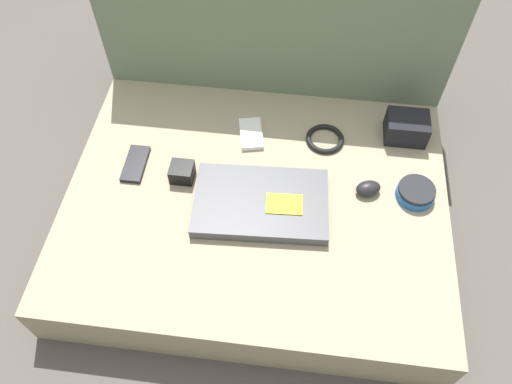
# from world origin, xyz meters

# --- Properties ---
(ground_plane) EXTENTS (8.00, 8.00, 0.00)m
(ground_plane) POSITION_xyz_m (0.00, 0.00, 0.00)
(ground_plane) COLOR #4C4742
(couch_seat) EXTENTS (0.97, 0.76, 0.14)m
(couch_seat) POSITION_xyz_m (0.00, 0.00, 0.07)
(couch_seat) COLOR gray
(couch_seat) RESTS_ON ground_plane
(couch_backrest) EXTENTS (0.97, 0.20, 0.52)m
(couch_backrest) POSITION_xyz_m (0.00, 0.48, 0.26)
(couch_backrest) COLOR #60755B
(couch_backrest) RESTS_ON ground_plane
(laptop) EXTENTS (0.34, 0.23, 0.03)m
(laptop) POSITION_xyz_m (0.02, -0.03, 0.16)
(laptop) COLOR #47474C
(laptop) RESTS_ON couch_seat
(computer_mouse) EXTENTS (0.07, 0.06, 0.03)m
(computer_mouse) POSITION_xyz_m (0.28, 0.05, 0.16)
(computer_mouse) COLOR black
(computer_mouse) RESTS_ON couch_seat
(speaker_puck) EXTENTS (0.10, 0.10, 0.03)m
(speaker_puck) POSITION_xyz_m (0.40, 0.05, 0.16)
(speaker_puck) COLOR #1E569E
(speaker_puck) RESTS_ON couch_seat
(phone_silver) EXTENTS (0.08, 0.12, 0.01)m
(phone_silver) POSITION_xyz_m (-0.04, 0.20, 0.15)
(phone_silver) COLOR silver
(phone_silver) RESTS_ON couch_seat
(phone_black) EXTENTS (0.05, 0.12, 0.01)m
(phone_black) POSITION_xyz_m (-0.33, 0.06, 0.15)
(phone_black) COLOR black
(phone_black) RESTS_ON couch_seat
(camera_pouch) EXTENTS (0.11, 0.09, 0.07)m
(camera_pouch) POSITION_xyz_m (0.38, 0.25, 0.18)
(camera_pouch) COLOR black
(camera_pouch) RESTS_ON couch_seat
(charger_brick) EXTENTS (0.06, 0.06, 0.04)m
(charger_brick) POSITION_xyz_m (-0.20, 0.04, 0.16)
(charger_brick) COLOR black
(charger_brick) RESTS_ON couch_seat
(cable_coil) EXTENTS (0.11, 0.11, 0.01)m
(cable_coil) POSITION_xyz_m (0.17, 0.21, 0.15)
(cable_coil) COLOR black
(cable_coil) RESTS_ON couch_seat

